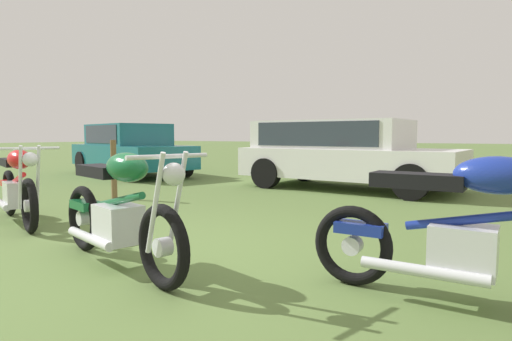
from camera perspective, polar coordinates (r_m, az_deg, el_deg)
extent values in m
plane|color=#567038|center=(4.17, -13.41, -11.07)|extent=(120.00, 120.00, 0.00)
torus|color=black|center=(5.56, -27.94, -4.17)|extent=(0.63, 0.31, 0.64)
torus|color=black|center=(6.93, -30.00, -2.59)|extent=(0.63, 0.31, 0.64)
cylinder|color=silver|center=(5.56, -27.94, -4.17)|extent=(0.17, 0.14, 0.14)
cylinder|color=silver|center=(6.93, -30.00, -2.59)|extent=(0.17, 0.14, 0.14)
cylinder|color=silver|center=(5.48, -27.03, -0.78)|extent=(0.26, 0.13, 0.73)
cylinder|color=silver|center=(5.45, -28.89, -0.88)|extent=(0.26, 0.13, 0.73)
cube|color=silver|center=(6.21, -29.08, -2.77)|extent=(0.48, 0.42, 0.32)
cylinder|color=red|center=(6.16, -29.11, -0.96)|extent=(0.74, 0.32, 0.22)
ellipsoid|color=red|center=(6.00, -28.98, 1.31)|extent=(0.58, 0.42, 0.24)
cube|color=black|center=(6.47, -29.64, 0.96)|extent=(0.65, 0.43, 0.10)
cube|color=red|center=(6.85, -29.98, -1.49)|extent=(0.40, 0.29, 0.08)
cylinder|color=silver|center=(5.40, -28.02, 2.62)|extent=(0.25, 0.61, 0.03)
sphere|color=silver|center=(5.35, -27.86, 1.33)|extent=(0.21, 0.21, 0.16)
cylinder|color=silver|center=(6.43, -30.75, -3.87)|extent=(0.78, 0.35, 0.08)
torus|color=black|center=(3.23, -12.28, -9.92)|extent=(0.64, 0.25, 0.63)
torus|color=black|center=(4.53, -21.96, -5.91)|extent=(0.64, 0.25, 0.63)
cylinder|color=silver|center=(3.23, -12.28, -9.92)|extent=(0.16, 0.13, 0.14)
cylinder|color=silver|center=(4.53, -21.96, -5.91)|extent=(0.16, 0.13, 0.14)
cylinder|color=silver|center=(3.15, -10.42, -4.07)|extent=(0.27, 0.11, 0.74)
cylinder|color=silver|center=(3.06, -13.26, -4.38)|extent=(0.27, 0.11, 0.74)
cube|color=silver|center=(3.83, -17.86, -6.74)|extent=(0.47, 0.40, 0.32)
cylinder|color=#14592D|center=(3.77, -17.74, -3.84)|extent=(0.79, 0.27, 0.23)
ellipsoid|color=#14592D|center=(3.61, -16.83, 0.41)|extent=(0.57, 0.39, 0.24)
cube|color=black|center=(4.05, -19.83, -0.07)|extent=(0.64, 0.39, 0.10)
cube|color=#14592D|center=(4.45, -21.74, -4.26)|extent=(0.39, 0.27, 0.08)
cylinder|color=silver|center=(3.04, -11.53, 1.86)|extent=(0.20, 0.63, 0.03)
sphere|color=silver|center=(3.00, -10.89, -0.47)|extent=(0.20, 0.20, 0.16)
cylinder|color=silver|center=(4.00, -21.27, -8.42)|extent=(0.79, 0.29, 0.08)
torus|color=black|center=(3.34, 12.73, -9.69)|extent=(0.60, 0.10, 0.60)
cylinder|color=silver|center=(3.34, 12.73, -9.69)|extent=(0.14, 0.10, 0.14)
cube|color=silver|center=(3.16, 25.85, -9.43)|extent=(0.40, 0.31, 0.32)
cylinder|color=navy|center=(3.11, 26.54, -5.89)|extent=(0.80, 0.07, 0.23)
ellipsoid|color=navy|center=(3.07, 29.53, -0.57)|extent=(0.52, 0.27, 0.24)
cube|color=black|center=(3.13, 20.68, -1.26)|extent=(0.60, 0.25, 0.10)
cube|color=navy|center=(3.29, 13.76, -7.43)|extent=(0.36, 0.19, 0.08)
cylinder|color=silver|center=(3.07, 21.23, -12.37)|extent=(0.80, 0.09, 0.08)
cube|color=#19606B|center=(12.51, -16.37, 1.91)|extent=(4.76, 2.94, 0.60)
cube|color=#19606B|center=(12.63, -16.72, 4.56)|extent=(2.79, 2.19, 0.60)
cube|color=#2D3842|center=(12.63, -16.72, 4.65)|extent=(2.45, 2.12, 0.48)
cylinder|color=black|center=(11.56, -9.53, 0.68)|extent=(0.68, 0.40, 0.64)
cylinder|color=black|center=(10.80, -16.73, 0.26)|extent=(0.68, 0.40, 0.64)
cylinder|color=black|center=(14.24, -16.05, 1.31)|extent=(0.68, 0.40, 0.64)
cylinder|color=black|center=(13.63, -22.12, 1.00)|extent=(0.68, 0.40, 0.64)
cube|color=silver|center=(9.13, 12.28, 1.01)|extent=(4.51, 2.12, 0.60)
cube|color=silver|center=(9.27, 10.05, 4.69)|extent=(3.18, 1.85, 0.60)
cube|color=#2D3842|center=(9.27, 10.05, 4.81)|extent=(2.72, 1.86, 0.48)
cylinder|color=black|center=(9.53, 22.66, -0.49)|extent=(0.65, 0.26, 0.64)
cylinder|color=black|center=(7.85, 19.93, -1.45)|extent=(0.65, 0.26, 0.64)
cylinder|color=black|center=(10.58, 6.56, 0.34)|extent=(0.65, 0.26, 0.64)
cylinder|color=black|center=(9.09, 1.34, -0.35)|extent=(0.65, 0.26, 0.64)
cylinder|color=brown|center=(7.96, -18.41, 0.13)|extent=(0.10, 0.10, 1.04)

